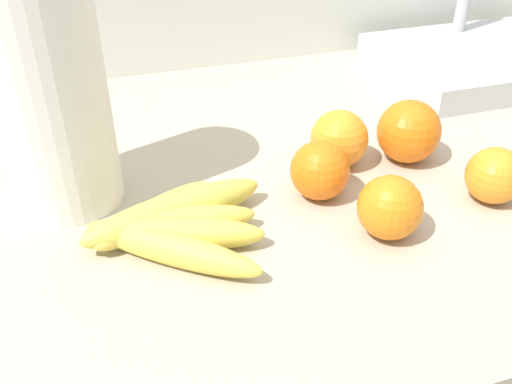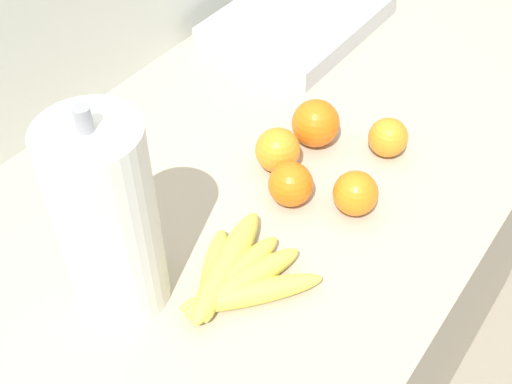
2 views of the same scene
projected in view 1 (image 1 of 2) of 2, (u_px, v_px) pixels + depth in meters
wall_back at (214, 181)px, 1.20m from camera, size 2.15×0.06×1.30m
banana_bunch at (171, 225)px, 0.60m from camera, size 0.22×0.20×0.04m
orange_center at (339, 139)px, 0.72m from camera, size 0.07×0.07×0.07m
orange_right at (409, 132)px, 0.73m from camera, size 0.08×0.08×0.08m
orange_back_right at (390, 208)px, 0.60m from camera, size 0.07×0.07×0.07m
orange_far_right at (495, 176)px, 0.66m from camera, size 0.07×0.07×0.07m
orange_back_left at (320, 170)px, 0.66m from camera, size 0.07×0.07×0.07m
paper_towel_roll at (46, 83)px, 0.60m from camera, size 0.13×0.13×0.33m
sink_basin at (487, 58)px, 1.00m from camera, size 0.37×0.28×0.22m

